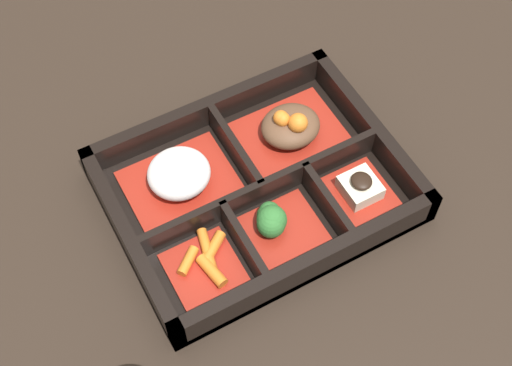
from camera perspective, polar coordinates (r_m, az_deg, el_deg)
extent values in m
plane|color=black|center=(0.78, 0.00, -0.99)|extent=(3.00, 3.00, 0.00)
cube|color=black|center=(0.78, 0.00, -0.80)|extent=(0.31, 0.24, 0.01)
cube|color=black|center=(0.72, 4.32, -6.73)|extent=(0.31, 0.01, 0.04)
cube|color=black|center=(0.82, -3.76, 5.61)|extent=(0.31, 0.01, 0.04)
cube|color=black|center=(0.74, -10.06, -4.73)|extent=(0.01, 0.24, 0.04)
cube|color=black|center=(0.82, 9.11, 4.04)|extent=(0.01, 0.24, 0.04)
cube|color=black|center=(0.76, 0.45, -0.84)|extent=(0.28, 0.01, 0.04)
cube|color=black|center=(0.73, -1.01, -5.04)|extent=(0.01, 0.09, 0.04)
cube|color=black|center=(0.75, 5.64, -1.82)|extent=(0.01, 0.09, 0.04)
cube|color=black|center=(0.79, -1.62, 2.34)|extent=(0.01, 0.12, 0.04)
cube|color=maroon|center=(0.78, -6.05, -0.10)|extent=(0.12, 0.10, 0.01)
ellipsoid|color=silver|center=(0.76, -6.19, 0.76)|extent=(0.07, 0.07, 0.04)
cube|color=maroon|center=(0.81, 2.73, 3.82)|extent=(0.12, 0.10, 0.01)
ellipsoid|color=brown|center=(0.80, 2.78, 4.56)|extent=(0.07, 0.06, 0.03)
sphere|color=orange|center=(0.78, 3.38, 4.83)|extent=(0.02, 0.02, 0.02)
sphere|color=orange|center=(0.79, 2.15, 5.12)|extent=(0.02, 0.02, 0.02)
sphere|color=orange|center=(0.79, 2.00, 5.24)|extent=(0.02, 0.02, 0.02)
cube|color=maroon|center=(0.73, -4.22, -6.83)|extent=(0.07, 0.07, 0.01)
cylinder|color=orange|center=(0.73, -3.96, -5.31)|extent=(0.02, 0.05, 0.01)
cylinder|color=orange|center=(0.73, -3.48, -5.24)|extent=(0.04, 0.03, 0.01)
cylinder|color=orange|center=(0.72, -3.55, -7.02)|extent=(0.02, 0.04, 0.01)
cylinder|color=orange|center=(0.72, -5.46, -6.22)|extent=(0.03, 0.03, 0.01)
cube|color=maroon|center=(0.75, 2.32, -3.69)|extent=(0.08, 0.07, 0.01)
sphere|color=#2D6B2D|center=(0.73, 1.27, -2.97)|extent=(0.03, 0.03, 0.03)
sphere|color=#2D6B2D|center=(0.74, 0.83, -2.59)|extent=(0.02, 0.02, 0.02)
sphere|color=#2D6B2D|center=(0.73, 1.21, -3.29)|extent=(0.03, 0.03, 0.03)
sphere|color=#2D6B2D|center=(0.74, 1.08, -2.34)|extent=(0.02, 0.02, 0.02)
cube|color=maroon|center=(0.78, 8.22, -0.80)|extent=(0.07, 0.07, 0.01)
cube|color=beige|center=(0.77, 8.32, -0.35)|extent=(0.04, 0.04, 0.02)
ellipsoid|color=black|center=(0.76, 8.44, 0.17)|extent=(0.02, 0.02, 0.01)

